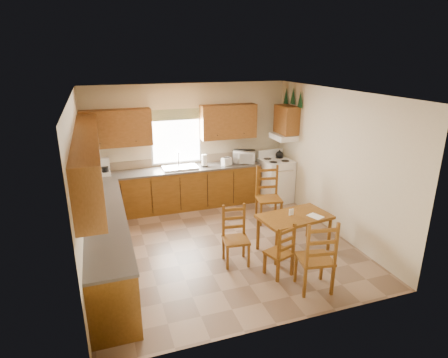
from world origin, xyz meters
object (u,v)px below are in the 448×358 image
object	(u,v)px
stove	(275,181)
chair_near_left	(279,249)
dining_table	(294,233)
chair_far_right	(269,195)
chair_far_left	(236,236)
microwave	(244,157)
chair_near_right	(315,254)

from	to	relation	value
stove	chair_near_left	xyz separation A→B (m)	(-1.34, -2.84, -0.05)
dining_table	chair_far_right	bearing A→B (deg)	78.11
chair_far_left	chair_near_left	bearing A→B (deg)	-38.60
dining_table	chair_far_left	distance (m)	1.13
chair_far_left	microwave	bearing A→B (deg)	73.16
microwave	chair_near_left	xyz separation A→B (m)	(-0.64, -3.09, -0.62)
chair_far_left	chair_far_right	distance (m)	1.78
dining_table	chair_near_right	world-z (taller)	chair_near_right
chair_near_right	chair_far_right	size ratio (longest dim) A/B	0.99
chair_near_left	chair_far_left	bearing A→B (deg)	-63.86
stove	chair_near_right	world-z (taller)	chair_near_right
chair_near_right	chair_far_right	distance (m)	2.36
chair_far_right	microwave	bearing A→B (deg)	102.56
stove	chair_far_left	world-z (taller)	chair_far_left
chair_near_right	chair_far_left	world-z (taller)	chair_near_right
chair_near_right	chair_far_left	distance (m)	1.32
stove	dining_table	world-z (taller)	stove
chair_far_right	stove	bearing A→B (deg)	67.58
microwave	chair_near_left	size ratio (longest dim) A/B	0.53
microwave	stove	bearing A→B (deg)	3.71
chair_far_right	chair_near_right	bearing A→B (deg)	-88.98
chair_far_left	chair_far_right	world-z (taller)	chair_far_right
dining_table	chair_near_left	bearing A→B (deg)	-141.58
chair_near_left	dining_table	bearing A→B (deg)	-151.90
chair_near_left	chair_near_right	bearing A→B (deg)	104.74
chair_far_right	dining_table	bearing A→B (deg)	-84.18
stove	chair_near_right	xyz separation A→B (m)	(-1.02, -3.34, 0.08)
chair_far_right	chair_far_left	bearing A→B (deg)	-122.56
chair_far_right	chair_near_left	bearing A→B (deg)	-100.52
chair_near_left	chair_far_right	world-z (taller)	chair_far_right
dining_table	chair_far_right	xyz separation A→B (m)	(0.09, 1.21, 0.24)
dining_table	chair_near_right	xyz separation A→B (m)	(-0.28, -1.12, 0.24)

